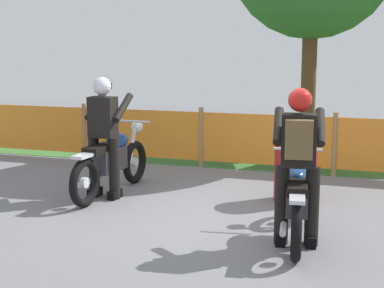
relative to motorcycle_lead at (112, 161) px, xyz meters
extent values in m
cube|color=slate|center=(1.81, -0.66, -0.49)|extent=(24.00, 24.00, 0.02)
cube|color=#386B2D|center=(1.81, 5.41, -0.48)|extent=(24.00, 6.55, 0.01)
cylinder|color=#997547|center=(-1.59, 2.14, 0.04)|extent=(0.08, 0.08, 1.05)
cylinder|color=#997547|center=(0.68, 2.14, 0.04)|extent=(0.08, 0.08, 1.05)
cylinder|color=#997547|center=(2.94, 2.14, 0.04)|extent=(0.08, 0.08, 1.05)
cube|color=orange|center=(-2.72, 2.14, 0.06)|extent=(2.18, 0.02, 0.85)
cube|color=orange|center=(-0.45, 2.14, 0.06)|extent=(2.18, 0.02, 0.85)
cube|color=orange|center=(1.81, 2.14, 0.06)|extent=(2.18, 0.02, 0.85)
cylinder|color=brown|center=(2.30, 3.71, 0.85)|extent=(0.28, 0.28, 2.67)
torus|color=black|center=(0.04, 0.71, -0.15)|extent=(0.15, 0.67, 0.66)
cylinder|color=silver|center=(0.04, 0.71, -0.15)|extent=(0.07, 0.15, 0.14)
torus|color=black|center=(-0.04, -0.74, -0.15)|extent=(0.15, 0.67, 0.66)
cylinder|color=silver|center=(-0.04, -0.74, -0.15)|extent=(0.07, 0.15, 0.14)
cube|color=#38383D|center=(0.00, -0.07, 0.03)|extent=(0.28, 0.63, 0.33)
ellipsoid|color=navy|center=(0.01, 0.17, 0.26)|extent=(0.28, 0.55, 0.23)
cube|color=black|center=(-0.02, -0.32, 0.23)|extent=(0.26, 0.59, 0.10)
cube|color=silver|center=(-0.04, -0.74, 0.21)|extent=(0.19, 0.38, 0.04)
cylinder|color=silver|center=(0.04, 0.65, 0.15)|extent=(0.07, 0.24, 0.59)
sphere|color=white|center=(0.05, 0.81, 0.38)|extent=(0.20, 0.20, 0.19)
cylinder|color=silver|center=(0.04, 0.60, 0.50)|extent=(0.62, 0.07, 0.03)
cylinder|color=silver|center=(-0.16, -0.37, -0.22)|extent=(0.11, 0.57, 0.07)
torus|color=black|center=(2.70, -0.49, -0.18)|extent=(0.19, 0.62, 0.61)
cylinder|color=silver|center=(2.70, -0.49, -0.18)|extent=(0.08, 0.14, 0.13)
torus|color=black|center=(2.89, -1.82, -0.18)|extent=(0.19, 0.62, 0.61)
cylinder|color=silver|center=(2.89, -1.82, -0.18)|extent=(0.08, 0.14, 0.13)
cube|color=#38383D|center=(2.80, -1.20, -0.01)|extent=(0.31, 0.60, 0.31)
ellipsoid|color=navy|center=(2.77, -0.98, 0.20)|extent=(0.30, 0.52, 0.21)
cube|color=black|center=(2.84, -1.44, 0.18)|extent=(0.28, 0.56, 0.10)
cube|color=silver|center=(2.89, -1.82, 0.16)|extent=(0.20, 0.36, 0.04)
cylinder|color=silver|center=(2.71, -0.55, 0.10)|extent=(0.08, 0.23, 0.54)
sphere|color=white|center=(2.69, -0.40, 0.32)|extent=(0.19, 0.19, 0.17)
cylinder|color=silver|center=(2.72, -0.59, 0.42)|extent=(0.57, 0.11, 0.03)
cylinder|color=silver|center=(2.71, -1.50, -0.24)|extent=(0.14, 0.53, 0.07)
cylinder|color=black|center=(-0.17, -0.21, -0.05)|extent=(0.16, 0.16, 0.86)
cube|color=black|center=(-0.17, -0.21, -0.42)|extent=(0.13, 0.27, 0.12)
cylinder|color=black|center=(0.15, -0.23, -0.05)|extent=(0.16, 0.16, 0.86)
cube|color=black|center=(0.15, -0.23, -0.42)|extent=(0.13, 0.27, 0.12)
cube|color=black|center=(-0.01, -0.22, 0.66)|extent=(0.37, 0.26, 0.56)
cylinder|color=black|center=(-0.22, -0.03, 0.78)|extent=(0.13, 0.49, 0.38)
cylinder|color=black|center=(0.22, -0.05, 0.78)|extent=(0.13, 0.49, 0.38)
sphere|color=silver|center=(-0.01, -0.22, 1.08)|extent=(0.26, 0.26, 0.25)
cube|color=black|center=(-0.01, -0.12, 1.08)|extent=(0.18, 0.04, 0.08)
cylinder|color=black|center=(2.66, -1.37, -0.05)|extent=(0.17, 0.17, 0.86)
cube|color=black|center=(2.66, -1.37, -0.42)|extent=(0.14, 0.27, 0.12)
cylinder|color=black|center=(2.98, -1.32, -0.05)|extent=(0.17, 0.17, 0.86)
cube|color=black|center=(2.98, -1.32, -0.42)|extent=(0.14, 0.27, 0.12)
cube|color=black|center=(2.82, -1.34, 0.66)|extent=(0.39, 0.29, 0.56)
cylinder|color=black|center=(2.58, -1.20, 0.78)|extent=(0.17, 0.49, 0.38)
cylinder|color=black|center=(3.02, -1.14, 0.78)|extent=(0.17, 0.49, 0.38)
sphere|color=red|center=(2.82, -1.34, 1.08)|extent=(0.28, 0.28, 0.25)
cube|color=black|center=(2.81, -1.25, 1.08)|extent=(0.18, 0.05, 0.08)
cube|color=brown|center=(2.85, -1.51, 0.70)|extent=(0.30, 0.20, 0.40)
cylinder|color=maroon|center=(2.56, 0.42, -0.04)|extent=(0.58, 0.58, 0.88)
camera|label=1|loc=(3.62, -7.40, 1.66)|focal=54.56mm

